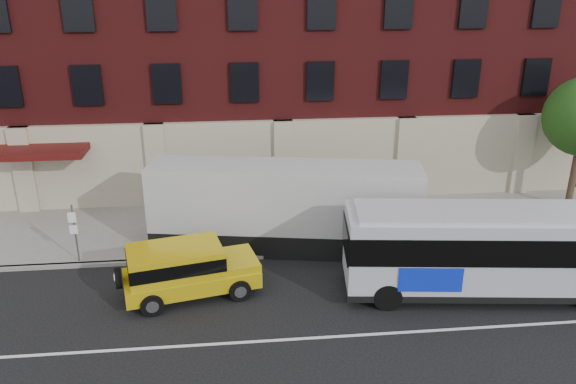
{
  "coord_description": "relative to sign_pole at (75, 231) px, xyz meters",
  "views": [
    {
      "loc": [
        -2.43,
        -14.12,
        10.52
      ],
      "look_at": [
        -0.41,
        5.5,
        2.97
      ],
      "focal_mm": 35.34,
      "sensor_mm": 36.0,
      "label": 1
    }
  ],
  "objects": [
    {
      "name": "ground",
      "position": [
        8.5,
        -6.15,
        -1.45
      ],
      "size": [
        120.0,
        120.0,
        0.0
      ],
      "primitive_type": "plane",
      "color": "black",
      "rests_on": "ground"
    },
    {
      "name": "sidewalk",
      "position": [
        8.5,
        2.85,
        -1.38
      ],
      "size": [
        60.0,
        6.0,
        0.15
      ],
      "primitive_type": "cube",
      "color": "#9B978C",
      "rests_on": "ground"
    },
    {
      "name": "kerb",
      "position": [
        8.5,
        -0.15,
        -1.38
      ],
      "size": [
        60.0,
        0.25,
        0.15
      ],
      "primitive_type": "cube",
      "color": "#9B978C",
      "rests_on": "ground"
    },
    {
      "name": "lane_line",
      "position": [
        8.5,
        -5.65,
        -1.45
      ],
      "size": [
        60.0,
        0.12,
        0.01
      ],
      "primitive_type": "cube",
      "color": "silver",
      "rests_on": "ground"
    },
    {
      "name": "building",
      "position": [
        8.49,
        10.77,
        6.13
      ],
      "size": [
        30.0,
        12.1,
        15.0
      ],
      "color": "#571415",
      "rests_on": "sidewalk"
    },
    {
      "name": "sign_pole",
      "position": [
        0.0,
        0.0,
        0.0
      ],
      "size": [
        0.3,
        0.2,
        2.5
      ],
      "color": "slate",
      "rests_on": "ground"
    },
    {
      "name": "city_bus",
      "position": [
        15.58,
        -3.7,
        0.3
      ],
      "size": [
        11.78,
        3.79,
        3.17
      ],
      "color": "silver",
      "rests_on": "ground"
    },
    {
      "name": "yellow_suv",
      "position": [
        4.28,
        -2.64,
        -0.38
      ],
      "size": [
        5.02,
        2.9,
        1.87
      ],
      "color": "gold",
      "rests_on": "ground"
    },
    {
      "name": "shipping_container",
      "position": [
        8.08,
        0.65,
        0.32
      ],
      "size": [
        10.95,
        4.01,
        3.58
      ],
      "color": "black",
      "rests_on": "ground"
    }
  ]
}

